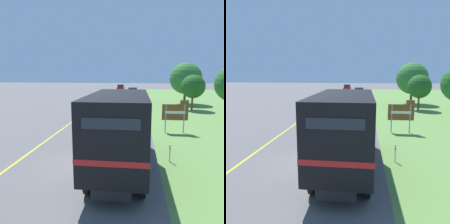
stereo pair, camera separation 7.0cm
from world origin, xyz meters
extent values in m
plane|color=#5B5959|center=(0.00, 0.00, 0.00)|extent=(200.00, 200.00, 0.00)
cube|color=#608942|center=(13.70, 20.58, 0.00)|extent=(20.00, 71.87, 0.01)
cube|color=yellow|center=(-3.70, 20.58, 0.00)|extent=(0.12, 71.87, 0.01)
cube|color=white|center=(0.00, 0.66, 0.00)|extent=(0.12, 2.60, 0.01)
cube|color=white|center=(0.00, 7.26, 0.00)|extent=(0.12, 2.60, 0.01)
cube|color=white|center=(0.00, 13.86, 0.00)|extent=(0.12, 2.60, 0.01)
cube|color=white|center=(0.00, 20.46, 0.00)|extent=(0.12, 2.60, 0.01)
cube|color=white|center=(0.00, 27.06, 0.00)|extent=(0.12, 2.60, 0.01)
cylinder|color=black|center=(0.74, 3.26, 0.50)|extent=(0.22, 1.00, 1.00)
cylinder|color=black|center=(2.84, 3.26, 0.50)|extent=(0.22, 1.00, 1.00)
cylinder|color=black|center=(0.74, -2.64, 0.50)|extent=(0.22, 1.00, 1.00)
cylinder|color=black|center=(2.84, -2.64, 0.50)|extent=(0.22, 1.00, 1.00)
cube|color=black|center=(1.79, 0.00, 0.68)|extent=(1.34, 7.88, 0.36)
cube|color=black|center=(1.79, -1.05, 2.30)|extent=(2.44, 5.78, 2.89)
cube|color=red|center=(1.79, -1.05, 1.80)|extent=(2.46, 5.80, 0.20)
cube|color=#232833|center=(1.79, -3.95, 3.10)|extent=(1.83, 0.03, 0.36)
cube|color=black|center=(1.79, 2.89, 1.81)|extent=(2.34, 2.10, 1.90)
cube|color=#283342|center=(1.79, 3.95, 2.05)|extent=(2.08, 0.03, 0.85)
cylinder|color=black|center=(-2.69, 19.18, 0.33)|extent=(0.16, 0.66, 0.66)
cylinder|color=black|center=(-1.22, 19.18, 0.33)|extent=(0.16, 0.66, 0.66)
cylinder|color=black|center=(-2.69, 16.35, 0.33)|extent=(0.16, 0.66, 0.66)
cylinder|color=black|center=(-1.22, 16.35, 0.33)|extent=(0.16, 0.66, 0.66)
cube|color=white|center=(-1.95, 17.77, 0.74)|extent=(1.80, 4.57, 0.82)
cube|color=#282D38|center=(-1.95, 17.58, 1.49)|extent=(1.55, 2.51, 0.69)
cube|color=red|center=(-2.58, 15.47, 0.88)|extent=(0.20, 0.03, 0.14)
cube|color=red|center=(-1.32, 15.47, 0.88)|extent=(0.20, 0.03, 0.14)
cylinder|color=black|center=(0.88, 32.03, 0.33)|extent=(0.16, 0.66, 0.66)
cylinder|color=black|center=(2.36, 32.03, 0.33)|extent=(0.16, 0.66, 0.66)
cylinder|color=black|center=(0.88, 29.49, 0.33)|extent=(0.16, 0.66, 0.66)
cylinder|color=black|center=(2.36, 29.49, 0.33)|extent=(0.16, 0.66, 0.66)
cube|color=white|center=(1.62, 30.76, 0.81)|extent=(1.80, 4.09, 0.95)
cube|color=#282D38|center=(1.62, 30.60, 1.68)|extent=(1.55, 2.25, 0.81)
cube|color=red|center=(0.99, 28.70, 0.97)|extent=(0.20, 0.03, 0.14)
cube|color=red|center=(2.25, 28.70, 0.97)|extent=(0.20, 0.03, 0.14)
cylinder|color=black|center=(-2.62, 47.72, 0.33)|extent=(0.16, 0.66, 0.66)
cylinder|color=black|center=(-1.15, 47.72, 0.33)|extent=(0.16, 0.66, 0.66)
cylinder|color=black|center=(-2.62, 45.31, 0.33)|extent=(0.16, 0.66, 0.66)
cylinder|color=black|center=(-1.15, 45.31, 0.33)|extent=(0.16, 0.66, 0.66)
cube|color=red|center=(-1.89, 46.52, 0.75)|extent=(1.80, 3.89, 0.83)
cube|color=#282D38|center=(-1.89, 46.36, 1.52)|extent=(1.55, 2.14, 0.71)
cube|color=red|center=(-2.52, 44.56, 0.89)|extent=(0.20, 0.03, 0.14)
cube|color=red|center=(-1.26, 44.56, 0.89)|extent=(0.20, 0.03, 0.14)
cylinder|color=#9E9EA3|center=(4.81, 6.91, 1.13)|extent=(0.09, 0.09, 2.26)
cylinder|color=#9E9EA3|center=(6.21, 6.91, 1.13)|extent=(0.09, 0.09, 2.26)
cube|color=brown|center=(5.51, 6.91, 1.63)|extent=(2.01, 0.06, 1.26)
cube|color=brown|center=(6.19, 6.91, 2.44)|extent=(0.64, 0.06, 0.32)
cube|color=silver|center=(5.51, 6.87, 1.63)|extent=(1.57, 0.02, 0.23)
cylinder|color=brown|center=(9.54, 18.52, 0.91)|extent=(0.24, 0.24, 1.81)
sphere|color=#1E511E|center=(9.54, 18.52, 3.00)|extent=(2.97, 2.97, 2.97)
cylinder|color=brown|center=(9.77, 24.36, 1.01)|extent=(0.37, 0.37, 2.02)
sphere|color=#2D702D|center=(9.77, 24.36, 3.92)|extent=(4.76, 4.76, 4.76)
cylinder|color=white|center=(4.32, 0.84, 0.47)|extent=(0.07, 0.07, 0.95)
cylinder|color=orange|center=(4.32, 0.84, 0.74)|extent=(0.08, 0.08, 0.10)
camera|label=1|loc=(2.59, -10.36, 4.60)|focal=35.00mm
camera|label=2|loc=(2.66, -10.35, 4.60)|focal=35.00mm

